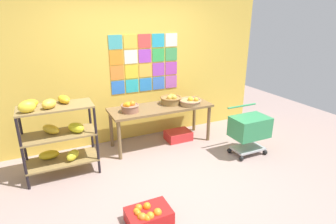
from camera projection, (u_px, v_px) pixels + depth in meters
The scene contains 10 objects.
ground at pixel (173, 180), 3.88m from camera, with size 9.23×9.23×0.00m, color gray.
back_wall_with_art at pixel (132, 69), 4.84m from camera, with size 5.12×0.07×2.60m.
banana_shelf_unit at pixel (57, 130), 3.80m from camera, with size 0.97×0.46×1.19m.
display_table at pixel (161, 111), 4.78m from camera, with size 1.79×0.63×0.70m.
fruit_basket_right at pixel (130, 107), 4.46m from camera, with size 0.30×0.30×0.18m.
fruit_basket_back_right at pixel (190, 101), 4.82m from camera, with size 0.39×0.39×0.15m.
fruit_basket_left at pixel (171, 99), 4.86m from camera, with size 0.38×0.38×0.19m.
produce_crate_under_table at pixel (178, 135), 5.10m from camera, with size 0.46×0.33×0.17m, color red.
orange_crate_foreground at pixel (148, 215), 3.05m from camera, with size 0.49×0.33×0.22m.
shopping_cart at pixel (250, 129), 4.46m from camera, with size 0.59×0.45×0.79m.
Camera 1 is at (-1.48, -2.99, 2.20)m, focal length 29.37 mm.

